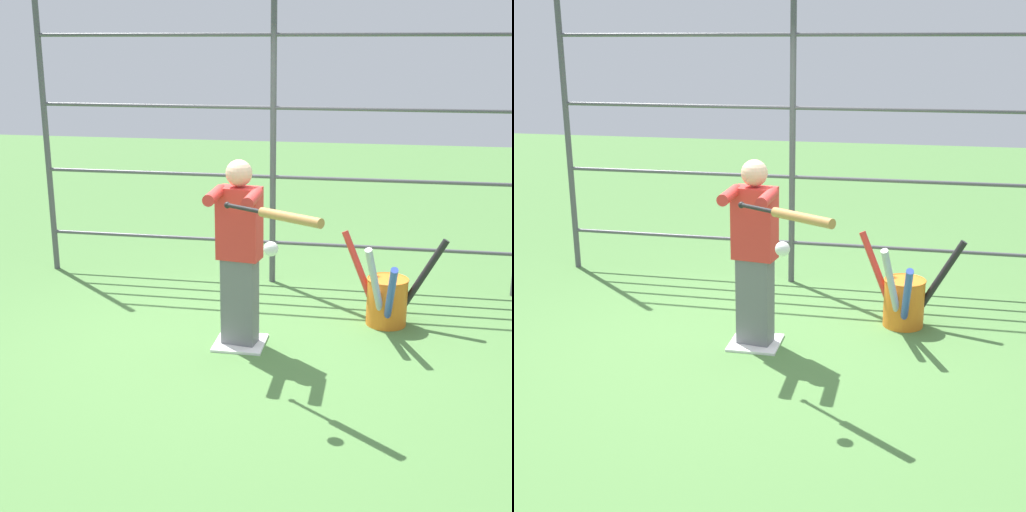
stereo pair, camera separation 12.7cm
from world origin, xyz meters
The scene contains 7 objects.
ground_plane centered at (0.00, 0.00, 0.00)m, with size 24.00×24.00×0.00m, color #4C7A3D.
home_plate centered at (0.00, 0.00, 0.01)m, with size 0.40×0.40×0.02m.
fence_backstop centered at (0.00, -1.60, 1.41)m, with size 4.76×0.06×2.82m.
batter centered at (0.00, 0.02, 0.81)m, with size 0.38×0.54×1.50m.
baseball_bat_swinging centered at (-0.44, 0.75, 1.26)m, with size 0.76×0.61×0.10m.
softball_in_flight centered at (-0.40, 0.92, 1.09)m, with size 0.10×0.10×0.10m.
bat_bucket centered at (-1.15, -0.63, 0.25)m, with size 0.91×0.80×0.79m.
Camera 2 is at (-1.22, 5.17, 2.35)m, focal length 50.00 mm.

